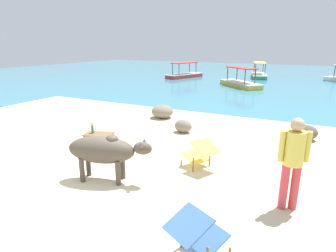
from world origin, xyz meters
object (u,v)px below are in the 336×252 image
low_bench_table (99,136)px  boat_green (259,74)px  boat_yellow (240,82)px  boat_red (184,74)px  person_standing (293,157)px  cow (104,150)px  bottle (92,129)px  deck_chair_near (197,232)px  deck_chair_far (200,153)px

low_bench_table → boat_green: size_ratio=0.22×
boat_yellow → low_bench_table: bearing=-48.7°
boat_green → boat_red: same height
person_standing → low_bench_table: bearing=-123.8°
person_standing → boat_red: bearing=-174.9°
boat_yellow → boat_green: bearing=132.4°
cow → person_standing: person_standing is taller
bottle → deck_chair_near: bearing=-32.7°
person_standing → boat_red: 20.32m
cow → bottle: bearing=121.3°
deck_chair_near → boat_yellow: bearing=38.7°
boat_red → boat_green: bearing=-44.0°
bottle → boat_yellow: boat_yellow is taller
deck_chair_far → boat_red: 18.68m
bottle → low_bench_table: bearing=14.6°
bottle → boat_yellow: bearing=86.6°
cow → boat_green: boat_green is taller
boat_green → low_bench_table: bearing=-15.4°
bottle → deck_chair_far: 3.13m
person_standing → boat_green: 21.12m
bottle → deck_chair_near: size_ratio=0.32×
boat_red → deck_chair_near: bearing=-136.7°
deck_chair_near → deck_chair_far: 2.83m
cow → bottle: cow is taller
bottle → deck_chair_far: size_ratio=0.32×
boat_red → deck_chair_far: bearing=-136.0°
bottle → boat_green: size_ratio=0.08×
cow → deck_chair_far: size_ratio=1.96×
low_bench_table → bottle: 0.26m
bottle → boat_red: boat_red is taller
person_standing → boat_red: person_standing is taller
low_bench_table → deck_chair_near: (3.91, -2.67, 0.04)m
boat_red → person_standing: bearing=-132.1°
bottle → deck_chair_far: bottle is taller
bottle → person_standing: person_standing is taller
low_bench_table → boat_green: (0.82, 19.86, -0.09)m
low_bench_table → boat_red: bearing=88.9°
low_bench_table → boat_red: 17.63m
bottle → boat_red: (-4.77, 16.97, -0.28)m
bottle → person_standing: bearing=-9.1°
cow → deck_chair_near: 2.80m
deck_chair_near → boat_red: 21.50m
deck_chair_near → boat_yellow: size_ratio=0.27×
low_bench_table → person_standing: 4.99m
boat_red → boat_yellow: bearing=-101.0°
bottle → boat_green: bearing=87.1°
low_bench_table → deck_chair_near: deck_chair_near is taller
bottle → deck_chair_near: 4.85m
low_bench_table → deck_chair_far: size_ratio=0.93×
person_standing → boat_yellow: bearing=172.4°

